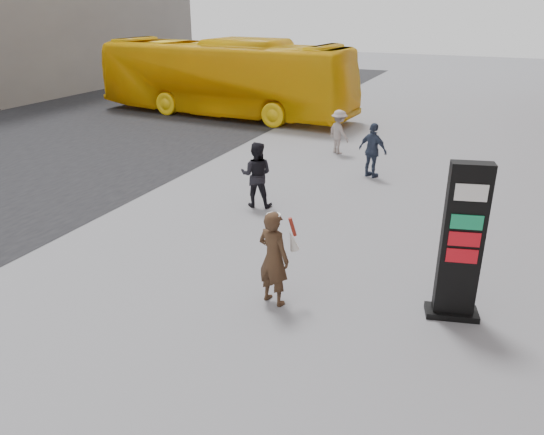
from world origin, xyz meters
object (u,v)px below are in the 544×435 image
at_px(info_pylon, 462,243).
at_px(bus, 224,77).
at_px(pedestrian_a, 256,175).
at_px(woman, 274,257).
at_px(pedestrian_c, 373,150).
at_px(pedestrian_b, 339,132).

bearing_deg(info_pylon, bus, 116.87).
bearing_deg(pedestrian_a, woman, 104.45).
xyz_separation_m(info_pylon, bus, (-11.89, 13.71, 0.38)).
bearing_deg(woman, bus, -42.03).
xyz_separation_m(bus, pedestrian_a, (6.56, -10.30, -0.88)).
xyz_separation_m(info_pylon, pedestrian_c, (-3.18, 7.09, -0.53)).
bearing_deg(info_pylon, pedestrian_a, 133.31).
height_order(pedestrian_b, pedestrian_c, pedestrian_c).
relative_size(info_pylon, pedestrian_b, 1.78).
xyz_separation_m(info_pylon, pedestrian_b, (-4.93, 9.31, -0.60)).
bearing_deg(pedestrian_b, bus, 4.84).
xyz_separation_m(woman, pedestrian_a, (-2.35, 4.23, -0.04)).
bearing_deg(pedestrian_c, info_pylon, 135.57).
height_order(bus, pedestrian_b, bus).
height_order(info_pylon, woman, info_pylon).
bearing_deg(bus, pedestrian_c, -123.12).
bearing_deg(woman, pedestrian_a, -44.48).
bearing_deg(pedestrian_b, pedestrian_a, 123.27).
relative_size(pedestrian_a, pedestrian_b, 1.12).
bearing_deg(bus, woman, -144.35).
bearing_deg(pedestrian_a, info_pylon, 132.74).
bearing_deg(woman, pedestrian_c, -72.06).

